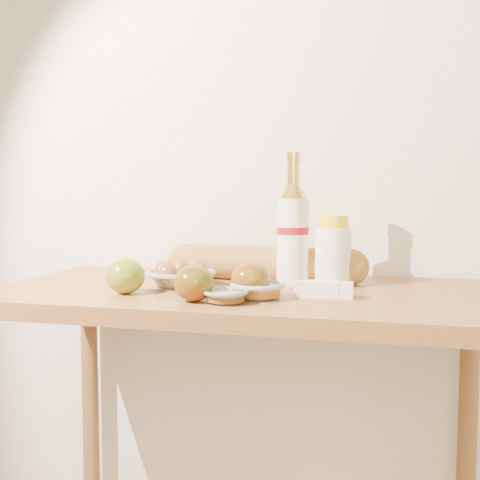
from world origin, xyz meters
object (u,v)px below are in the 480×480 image
Objects in this scene: bourbon_bottle at (293,231)px; baguette at (264,263)px; egg_bowl at (181,276)px; table at (243,339)px; cream_bottle at (333,253)px.

bourbon_bottle is 0.13m from baguette.
egg_bowl is at bearing -173.74° from bourbon_bottle.
table is 0.22m from egg_bowl.
egg_bowl is (-0.26, -0.09, -0.11)m from bourbon_bottle.
bourbon_bottle reaches higher than cream_bottle.
table is at bearing -95.73° from baguette.
baguette is at bearing 169.41° from cream_bottle.
baguette reaches higher than egg_bowl.
table is 6.86× the size of cream_bottle.
table is at bearing -152.85° from bourbon_bottle.
egg_bowl is at bearing -178.55° from table.
egg_bowl is at bearing -161.76° from cream_bottle.
bourbon_bottle reaches higher than table.
egg_bowl is 0.23m from baguette.
baguette is (0.18, 0.14, 0.02)m from egg_bowl.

